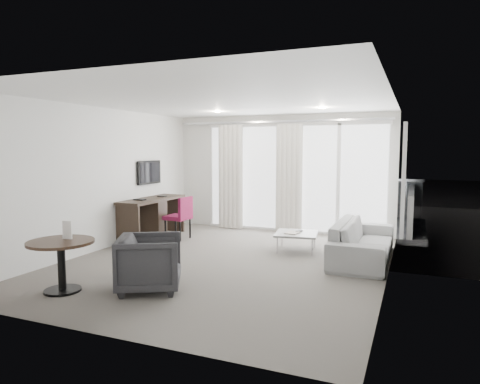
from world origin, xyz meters
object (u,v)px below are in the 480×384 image
at_px(rattan_chair_b, 364,206).
at_px(sofa, 363,241).
at_px(tub_armchair, 150,263).
at_px(coffee_table, 296,242).
at_px(rattan_chair_a, 334,206).
at_px(desk, 153,218).
at_px(desk_chair, 178,218).
at_px(round_table, 62,266).

bearing_deg(rattan_chair_b, sofa, -102.37).
height_order(tub_armchair, coffee_table, tub_armchair).
distance_m(rattan_chair_a, rattan_chair_b, 0.81).
distance_m(tub_armchair, sofa, 3.59).
relative_size(desk, tub_armchair, 2.20).
bearing_deg(rattan_chair_b, tub_armchair, -125.37).
bearing_deg(sofa, desk_chair, 86.01).
distance_m(coffee_table, rattan_chair_b, 3.77).
distance_m(round_table, tub_armchair, 1.13).
bearing_deg(rattan_chair_a, rattan_chair_b, 31.35).
height_order(rattan_chair_a, rattan_chair_b, rattan_chair_a).
bearing_deg(sofa, tub_armchair, 138.11).
xyz_separation_m(coffee_table, rattan_chair_b, (0.77, 3.69, 0.23)).
height_order(desk, rattan_chair_b, desk).
bearing_deg(tub_armchair, round_table, 87.44).
height_order(desk_chair, coffee_table, desk_chair).
distance_m(desk_chair, tub_armchair, 3.22).
bearing_deg(round_table, sofa, 42.68).
xyz_separation_m(desk, rattan_chair_a, (3.16, 3.28, 0.01)).
bearing_deg(round_table, desk_chair, 94.92).
relative_size(round_table, rattan_chair_a, 0.99).
bearing_deg(round_table, desk, 104.12).
distance_m(desk, rattan_chair_b, 5.34).
xyz_separation_m(desk_chair, rattan_chair_b, (3.30, 3.61, -0.04)).
bearing_deg(rattan_chair_a, coffee_table, -93.67).
distance_m(coffee_table, sofa, 1.21).
relative_size(desk_chair, sofa, 0.40).
bearing_deg(desk_chair, coffee_table, 2.43).
bearing_deg(round_table, rattan_chair_a, 70.52).
height_order(desk_chair, rattan_chair_a, desk_chair).
distance_m(tub_armchair, rattan_chair_a, 6.24).
distance_m(desk_chair, coffee_table, 2.54).
relative_size(desk, sofa, 0.80).
xyz_separation_m(round_table, tub_armchair, (1.02, 0.48, 0.03)).
bearing_deg(rattan_chair_b, desk, -154.41).
relative_size(desk_chair, rattan_chair_b, 1.11).
height_order(round_table, coffee_table, round_table).
bearing_deg(desk, sofa, -2.03).
xyz_separation_m(rattan_chair_a, rattan_chair_b, (0.67, 0.44, -0.02)).
xyz_separation_m(tub_armchair, coffee_table, (1.21, 2.86, -0.20)).
bearing_deg(coffee_table, sofa, -8.86).
xyz_separation_m(round_table, rattan_chair_b, (3.00, 7.03, 0.06)).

